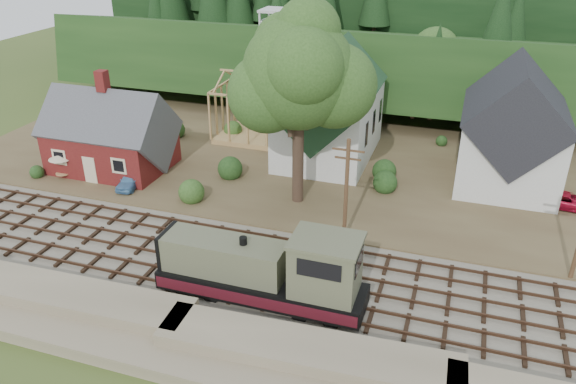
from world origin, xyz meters
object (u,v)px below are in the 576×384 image
(car_green, at_px, (101,149))
(car_blue, at_px, (131,180))
(car_red, at_px, (566,200))
(patio_set, at_px, (60,157))
(locomotive, at_px, (268,272))

(car_green, bearing_deg, car_blue, -152.42)
(car_blue, relative_size, car_red, 0.81)
(car_blue, bearing_deg, car_green, 134.30)
(car_green, xyz_separation_m, car_red, (41.52, 2.36, 0.04))
(car_red, bearing_deg, patio_set, 103.93)
(locomotive, height_order, car_red, locomotive)
(car_green, distance_m, car_red, 41.59)
(locomotive, xyz_separation_m, car_red, (18.42, 18.47, -1.28))
(car_blue, height_order, patio_set, patio_set)
(car_blue, distance_m, car_red, 35.76)
(car_green, relative_size, car_red, 0.78)
(car_blue, relative_size, patio_set, 1.62)
(car_blue, xyz_separation_m, car_red, (34.95, 7.59, 0.01))
(car_blue, bearing_deg, patio_set, 174.77)
(car_blue, distance_m, patio_set, 6.87)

